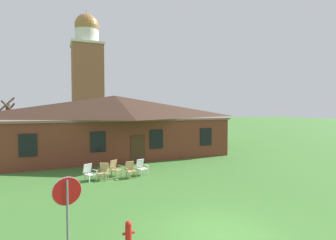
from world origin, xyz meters
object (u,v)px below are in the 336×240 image
(lawn_chair_near_door, at_px, (104,171))
(lawn_chair_right_end, at_px, (142,167))
(lawn_chair_left_end, at_px, (115,167))
(lawn_chair_by_porch, at_px, (89,172))
(fire_hydrant, at_px, (128,234))
(lawn_chair_middle, at_px, (131,169))
(stop_sign, at_px, (67,201))

(lawn_chair_near_door, relative_size, lawn_chair_right_end, 1.00)
(lawn_chair_left_end, bearing_deg, lawn_chair_by_porch, -160.49)
(lawn_chair_near_door, height_order, fire_hydrant, lawn_chair_near_door)
(lawn_chair_left_end, distance_m, lawn_chair_right_end, 1.63)
(lawn_chair_middle, bearing_deg, lawn_chair_right_end, 26.31)
(stop_sign, relative_size, fire_hydrant, 2.92)
(lawn_chair_middle, bearing_deg, lawn_chair_by_porch, 174.18)
(lawn_chair_middle, relative_size, fire_hydrant, 1.21)
(fire_hydrant, bearing_deg, lawn_chair_by_porch, 91.93)
(lawn_chair_middle, height_order, fire_hydrant, lawn_chair_middle)
(lawn_chair_by_porch, bearing_deg, lawn_chair_near_door, -3.84)
(stop_sign, xyz_separation_m, lawn_chair_by_porch, (1.44, 8.12, -1.14))
(stop_sign, height_order, lawn_chair_middle, stop_sign)
(stop_sign, distance_m, lawn_chair_middle, 8.83)
(lawn_chair_left_end, xyz_separation_m, fire_hydrant, (-1.35, -8.68, -0.12))
(lawn_chair_middle, height_order, lawn_chair_right_end, same)
(lawn_chair_near_door, xyz_separation_m, lawn_chair_middle, (1.58, -0.19, 0.00))
(stop_sign, relative_size, lawn_chair_middle, 2.41)
(stop_sign, height_order, lawn_chair_left_end, stop_sign)
(lawn_chair_by_porch, bearing_deg, stop_sign, -100.04)
(lawn_chair_left_end, bearing_deg, lawn_chair_right_end, -14.77)
(stop_sign, distance_m, lawn_chair_right_end, 9.56)
(lawn_chair_right_end, xyz_separation_m, fire_hydrant, (-2.93, -8.27, -0.12))
(lawn_chair_near_door, bearing_deg, lawn_chair_middle, -6.82)
(lawn_chair_by_porch, bearing_deg, lawn_chair_right_end, 2.85)
(stop_sign, height_order, lawn_chair_right_end, stop_sign)
(stop_sign, height_order, lawn_chair_near_door, stop_sign)
(lawn_chair_by_porch, height_order, lawn_chair_right_end, same)
(lawn_chair_right_end, bearing_deg, fire_hydrant, -109.52)
(lawn_chair_by_porch, height_order, lawn_chair_near_door, same)
(lawn_chair_left_end, xyz_separation_m, lawn_chair_right_end, (1.58, -0.42, 0.00))
(lawn_chair_left_end, bearing_deg, lawn_chair_near_door, -142.44)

